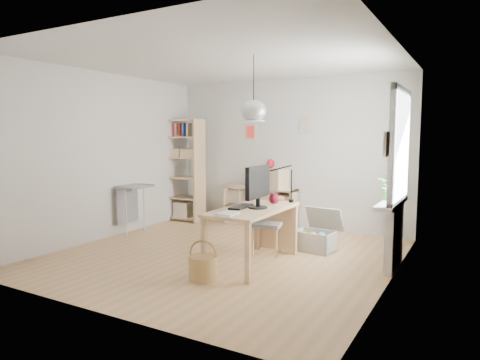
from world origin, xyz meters
The scene contains 20 objects.
ground centered at (0.00, 0.00, 0.00)m, with size 4.50×4.50×0.00m, color tan.
room_shell centered at (0.55, -0.15, 2.00)m, with size 4.50×4.50×4.50m.
window_unit centered at (2.23, 0.60, 1.55)m, with size 0.07×1.16×1.46m.
radiator centered at (2.19, 0.60, 0.40)m, with size 0.10×0.80×0.80m, color silver.
windowsill centered at (2.14, 0.60, 0.83)m, with size 0.22×1.20×0.06m, color white.
desk centered at (0.55, -0.15, 0.66)m, with size 0.70×1.50×0.75m.
cube_shelf centered at (-0.47, 2.08, 0.30)m, with size 1.40×0.38×0.72m.
tall_bookshelf centered at (-2.04, 1.80, 1.09)m, with size 0.80×0.38×2.00m.
side_table centered at (-2.04, 0.35, 0.67)m, with size 0.40×0.55×0.85m.
chair centered at (0.48, 0.44, 0.46)m, with size 0.47×0.47×0.82m.
wicker_basket centered at (0.33, -0.98, 0.15)m, with size 0.35×0.34×0.48m.
storage_chest centered at (1.04, 0.93, 0.20)m, with size 0.63×0.70×0.60m.
monitor centered at (0.62, -0.15, 1.06)m, with size 0.25×0.63×0.55m.
keyboard centered at (0.40, -0.20, 0.76)m, with size 0.17×0.45×0.02m, color black.
task_lamp centered at (0.58, 0.45, 1.09)m, with size 0.47×0.17×0.50m.
yarn_ball centered at (0.65, 0.29, 0.82)m, with size 0.14×0.14×0.14m, color #4B0A14.
paper_tray centered at (0.50, -0.73, 0.76)m, with size 0.21×0.26×0.03m, color white.
drawer_chest centered at (-0.24, 2.04, 0.90)m, with size 0.64×0.29×0.37m, color #D4B98C.
red_vase centered at (-0.24, 2.04, 1.17)m, with size 0.14×0.14×0.17m, color maroon.
potted_plant centered at (2.12, 0.68, 1.04)m, with size 0.32×0.28×0.36m, color #286C29.
Camera 1 is at (3.09, -5.02, 1.69)m, focal length 32.00 mm.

